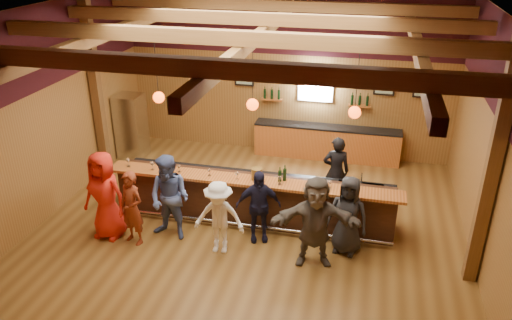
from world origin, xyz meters
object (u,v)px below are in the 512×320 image
object	(u,v)px
customer_denim	(170,198)
ice_bucket	(257,174)
customer_white	(219,218)
bottle_a	(285,174)
customer_navy	(258,206)
customer_orange	(105,195)
customer_redvest	(132,208)
stainless_fridge	(131,126)
bartender	(336,171)
bar_counter	(255,197)
customer_dark	(348,215)
customer_brown	(315,221)
back_bar_cabinet	(326,142)

from	to	relation	value
customer_denim	ice_bucket	distance (m)	1.85
customer_denim	customer_white	xyz separation A→B (m)	(1.12, -0.26, -0.15)
bottle_a	ice_bucket	bearing A→B (deg)	-171.62
customer_denim	customer_navy	size ratio (longest dim) A/B	1.17
customer_orange	customer_redvest	distance (m)	0.66
stainless_fridge	customer_orange	distance (m)	4.04
customer_redvest	bartender	distance (m)	4.59
bar_counter	customer_dark	bearing A→B (deg)	-21.49
bar_counter	customer_dark	size ratio (longest dim) A/B	3.86
bottle_a	customer_orange	bearing A→B (deg)	-161.22
bar_counter	bottle_a	xyz separation A→B (m)	(0.67, -0.19, 0.72)
customer_dark	bartender	bearing A→B (deg)	113.99
customer_orange	customer_dark	world-z (taller)	customer_orange
customer_orange	customer_white	size ratio (longest dim) A/B	1.23
customer_white	customer_dark	size ratio (longest dim) A/B	0.94
bar_counter	customer_brown	bearing A→B (deg)	-42.09
bar_counter	customer_orange	world-z (taller)	customer_orange
customer_brown	bartender	world-z (taller)	customer_brown
customer_redvest	customer_white	world-z (taller)	customer_redvest
customer_redvest	customer_navy	distance (m)	2.54
bar_counter	customer_navy	world-z (taller)	customer_navy
stainless_fridge	customer_redvest	distance (m)	4.38
ice_bucket	customer_orange	bearing A→B (deg)	-159.29
customer_white	ice_bucket	distance (m)	1.31
customer_orange	customer_white	bearing A→B (deg)	6.36
bar_counter	back_bar_cabinet	xyz separation A→B (m)	(1.18, 3.57, -0.05)
bottle_a	customer_denim	bearing A→B (deg)	-156.77
bar_counter	customer_white	bearing A→B (deg)	-105.76
customer_dark	customer_brown	bearing A→B (deg)	-125.77
stainless_fridge	customer_denim	world-z (taller)	customer_denim
back_bar_cabinet	ice_bucket	world-z (taller)	ice_bucket
bartender	ice_bucket	xyz separation A→B (m)	(-1.55, -1.32, 0.40)
back_bar_cabinet	stainless_fridge	distance (m)	5.43
back_bar_cabinet	bartender	distance (m)	2.59
customer_brown	ice_bucket	size ratio (longest dim) A/B	7.27
customer_redvest	stainless_fridge	bearing A→B (deg)	136.30
customer_white	customer_orange	bearing A→B (deg)	175.56
stainless_fridge	customer_redvest	xyz separation A→B (m)	(1.93, -3.93, -0.11)
customer_white	bar_counter	bearing A→B (deg)	70.13
customer_redvest	bottle_a	xyz separation A→B (m)	(2.86, 1.30, 0.46)
customer_denim	customer_brown	bearing A→B (deg)	6.40
customer_denim	bottle_a	size ratio (longest dim) A/B	5.29
customer_navy	bartender	bearing A→B (deg)	36.01
stainless_fridge	customer_white	bearing A→B (deg)	-45.86
ice_bucket	bottle_a	distance (m)	0.58
customer_white	bartender	size ratio (longest dim) A/B	0.92
customer_redvest	customer_denim	size ratio (longest dim) A/B	0.86
customer_orange	bartender	bearing A→B (deg)	35.20
customer_brown	customer_dark	distance (m)	0.78
back_bar_cabinet	ice_bucket	distance (m)	4.06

